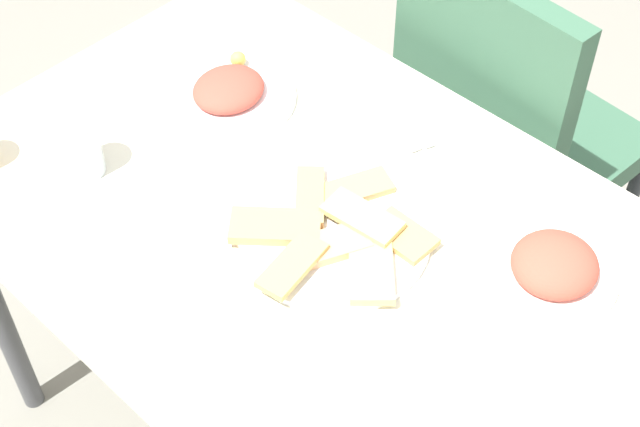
# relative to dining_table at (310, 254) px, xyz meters

# --- Properties ---
(dining_table) EXTENTS (1.20, 0.79, 0.75)m
(dining_table) POSITION_rel_dining_table_xyz_m (0.00, 0.00, 0.00)
(dining_table) COLOR silver
(dining_table) RESTS_ON ground_plane
(dining_chair) EXTENTS (0.45, 0.46, 0.94)m
(dining_chair) POSITION_rel_dining_table_xyz_m (-0.02, 0.59, -0.13)
(dining_chair) COLOR #3A664C
(dining_chair) RESTS_ON ground_plane
(pide_platter) EXTENTS (0.31, 0.32, 0.04)m
(pide_platter) POSITION_rel_dining_table_xyz_m (0.05, -0.00, 0.10)
(pide_platter) COLOR white
(pide_platter) RESTS_ON dining_table
(salad_plate_greens) EXTENTS (0.24, 0.24, 0.05)m
(salad_plate_greens) POSITION_rel_dining_table_xyz_m (-0.30, 0.11, 0.10)
(salad_plate_greens) COLOR white
(salad_plate_greens) RESTS_ON dining_table
(salad_plate_rice) EXTENTS (0.20, 0.20, 0.06)m
(salad_plate_rice) POSITION_rel_dining_table_xyz_m (0.34, 0.17, 0.10)
(salad_plate_rice) COLOR white
(salad_plate_rice) RESTS_ON dining_table
(drinking_glass) EXTENTS (0.07, 0.07, 0.11)m
(drinking_glass) POSITION_rel_dining_table_xyz_m (-0.34, -0.17, 0.14)
(drinking_glass) COLOR silver
(drinking_glass) RESTS_ON dining_table
(paper_napkin) EXTENTS (0.17, 0.17, 0.00)m
(paper_napkin) POSITION_rel_dining_table_xyz_m (-0.05, 0.28, 0.09)
(paper_napkin) COLOR white
(paper_napkin) RESTS_ON dining_table
(fork) EXTENTS (0.16, 0.07, 0.00)m
(fork) POSITION_rel_dining_table_xyz_m (-0.05, 0.26, 0.09)
(fork) COLOR silver
(fork) RESTS_ON paper_napkin
(spoon) EXTENTS (0.18, 0.09, 0.00)m
(spoon) POSITION_rel_dining_table_xyz_m (-0.05, 0.29, 0.09)
(spoon) COLOR silver
(spoon) RESTS_ON paper_napkin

